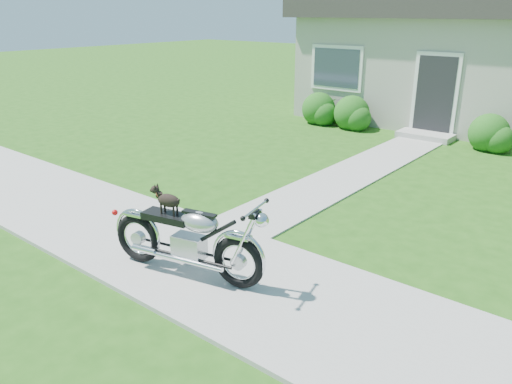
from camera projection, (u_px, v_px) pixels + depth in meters
ground at (273, 291)px, 6.02m from camera, size 80.00×80.00×0.00m
sidewalk at (273, 290)px, 6.02m from camera, size 24.00×2.20×0.04m
walkway at (359, 170)px, 10.55m from camera, size 1.20×8.00×0.03m
shrub_row at (485, 131)px, 12.08m from camera, size 10.00×1.17×1.17m
potted_plant_left at (329, 112)px, 14.75m from camera, size 0.66×0.57×0.72m
motorcycle_with_dog at (188, 238)px, 6.17m from camera, size 2.20×0.80×1.12m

